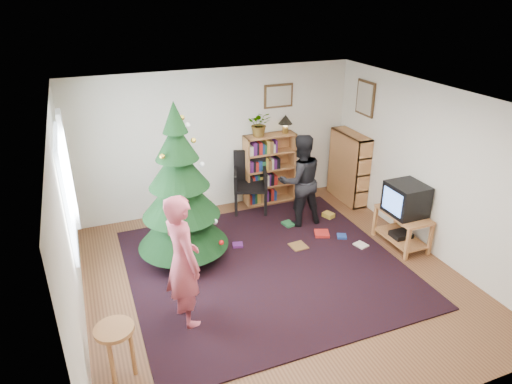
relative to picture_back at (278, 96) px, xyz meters
name	(u,v)px	position (x,y,z in m)	size (l,w,h in m)	color
floor	(274,278)	(-1.15, -2.48, -1.95)	(5.00, 5.00, 0.00)	brown
ceiling	(277,101)	(-1.15, -2.48, 0.55)	(5.00, 5.00, 0.00)	white
wall_back	(217,141)	(-1.15, 0.02, -0.70)	(5.00, 0.02, 2.50)	silver
wall_front	(399,318)	(-1.15, -4.97, -0.70)	(5.00, 0.02, 2.50)	silver
wall_left	(68,234)	(-3.65, -2.48, -0.70)	(0.02, 5.00, 2.50)	silver
wall_right	(430,171)	(1.35, -2.48, -0.70)	(0.02, 5.00, 2.50)	silver
rug	(266,266)	(-1.15, -2.17, -1.94)	(3.80, 3.60, 0.02)	black
window_pane	(66,192)	(-3.62, -1.88, -0.45)	(0.04, 1.20, 1.40)	silver
curtain	(68,171)	(-3.58, -1.18, -0.45)	(0.06, 0.35, 1.60)	white
picture_back	(278,96)	(0.00, 0.00, 0.00)	(0.55, 0.03, 0.42)	#4C3319
picture_right	(365,98)	(1.33, -0.73, 0.00)	(0.03, 0.50, 0.60)	#4C3319
christmas_tree	(180,199)	(-2.19, -1.52, -0.95)	(1.32, 1.32, 2.39)	#3F2816
bookshelf_back	(269,168)	(-0.21, -0.14, -1.29)	(0.95, 0.30, 1.30)	#B57740
bookshelf_right	(349,166)	(1.19, -0.61, -1.29)	(0.30, 0.95, 1.30)	#B57740
tv_stand	(402,226)	(1.07, -2.38, -1.63)	(0.48, 0.87, 0.55)	#B57740
crt_tv	(406,199)	(1.07, -2.38, -1.16)	(0.51, 0.55, 0.48)	black
armchair	(248,179)	(-0.69, -0.27, -1.38)	(0.74, 0.75, 1.06)	black
stool	(116,340)	(-3.35, -3.50, -1.44)	(0.40, 0.40, 0.66)	#B57740
person_standing	(183,261)	(-2.49, -2.86, -1.11)	(0.61, 0.40, 1.68)	#BB4A5B
person_by_chair	(300,181)	(-0.10, -1.14, -1.16)	(0.77, 0.60, 1.58)	black
potted_plant	(260,124)	(-0.41, -0.14, -0.43)	(0.40, 0.35, 0.44)	gray
table_lamp	(285,121)	(0.09, -0.14, -0.42)	(0.25, 0.25, 0.34)	#A57F33
floor_clutter	(311,234)	(-0.12, -1.65, -1.91)	(2.01, 1.23, 0.08)	#A51E19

